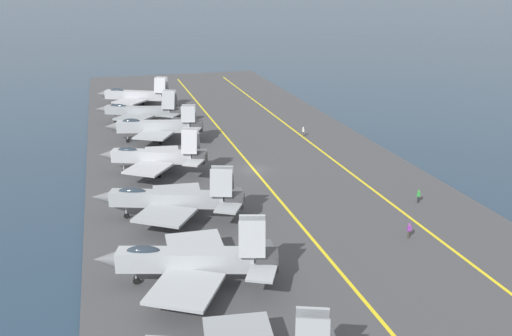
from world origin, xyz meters
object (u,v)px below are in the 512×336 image
parked_jet_third (171,199)px  crew_green_vest (419,196)px  parked_jet_fifth (156,126)px  crew_purple_vest (409,230)px  parked_jet_fourth (155,156)px  parked_jet_seventh (136,95)px  parked_jet_sixth (141,111)px  parked_jet_second (190,260)px  crew_white_vest (303,131)px

parked_jet_third → crew_green_vest: bearing=-96.3°
parked_jet_fifth → crew_purple_vest: parked_jet_fifth is taller
parked_jet_fifth → parked_jet_third: bearing=177.2°
parked_jet_third → parked_jet_fifth: parked_jet_third is taller
parked_jet_fourth → parked_jet_fifth: bearing=-6.1°
crew_green_vest → crew_purple_vest: 10.21m
parked_jet_seventh → parked_jet_sixth: bearing=179.5°
parked_jet_second → parked_jet_fifth: bearing=-2.2°
parked_jet_third → parked_jet_fourth: (15.53, 0.17, 0.16)m
crew_green_vest → crew_purple_vest: (-8.16, 6.14, 0.01)m
parked_jet_sixth → parked_jet_seventh: parked_jet_sixth is taller
parked_jet_fourth → parked_jet_sixth: 28.50m
parked_jet_second → parked_jet_third: bearing=-0.8°
parked_jet_second → parked_jet_fourth: size_ratio=1.07×
parked_jet_seventh → crew_green_vest: bearing=-155.3°
parked_jet_third → parked_jet_fourth: bearing=0.6°
parked_jet_fourth → parked_jet_sixth: parked_jet_fourth is taller
parked_jet_second → parked_jet_seventh: (74.50, -0.52, -0.04)m
parked_jet_sixth → parked_jet_seventh: 16.17m
crew_white_vest → crew_purple_vest: size_ratio=0.99×
parked_jet_second → crew_purple_vest: parked_jet_second is taller
parked_jet_second → parked_jet_fifth: (45.89, -1.75, 0.27)m
parked_jet_second → parked_jet_sixth: (58.33, -0.37, 0.20)m
parked_jet_fourth → crew_purple_vest: size_ratio=8.93×
parked_jet_sixth → parked_jet_seventh: (16.17, -0.15, -0.24)m
parked_jet_second → parked_jet_sixth: 58.33m
parked_jet_second → parked_jet_seventh: bearing=-0.4°
crew_green_vest → crew_purple_vest: size_ratio=0.99×
parked_jet_seventh → crew_green_vest: size_ratio=10.06×
crew_purple_vest → parked_jet_seventh: bearing=17.8°
parked_jet_fourth → crew_green_vest: (-18.78, -29.62, -1.75)m
crew_white_vest → crew_purple_vest: (-39.73, 3.06, 0.01)m
parked_jet_third → parked_jet_sixth: parked_jet_sixth is taller
crew_white_vest → parked_jet_fifth: bearing=82.5°
parked_jet_fifth → crew_purple_vest: (-43.00, -21.77, -1.77)m
parked_jet_second → crew_white_vest: bearing=-32.0°
parked_jet_third → crew_white_vest: 38.73m
parked_jet_third → crew_purple_vest: 26.00m
parked_jet_fourth → crew_purple_vest: (-26.94, -23.48, -1.74)m
parked_jet_sixth → parked_jet_third: bearing=179.8°
parked_jet_seventh → parked_jet_fourth: bearing=179.4°
parked_jet_second → parked_jet_fourth: 29.83m
parked_jet_seventh → crew_purple_vest: parked_jet_seventh is taller
parked_jet_sixth → parked_jet_seventh: bearing=-0.5°
parked_jet_second → parked_jet_seventh: parked_jet_second is taller
parked_jet_fourth → parked_jet_fifth: size_ratio=0.93×
parked_jet_second → crew_white_vest: size_ratio=9.70×
parked_jet_sixth → crew_green_vest: size_ratio=10.02×
parked_jet_second → parked_jet_third: 14.30m
crew_green_vest → parked_jet_fourth: bearing=57.6°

